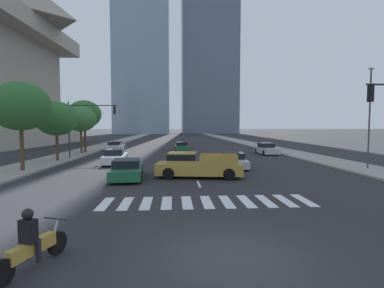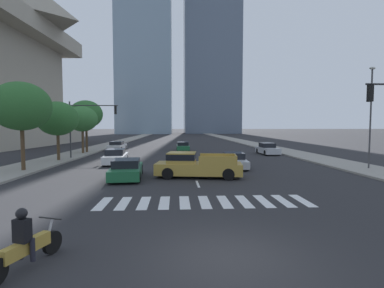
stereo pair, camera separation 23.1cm
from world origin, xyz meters
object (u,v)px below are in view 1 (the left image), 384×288
object	(u,v)px
sedan_white_0	(115,157)
street_lamp_east	(370,110)
motorcycle_lead	(32,245)
sedan_silver_2	(266,149)
street_tree_third	(81,119)
pickup_truck	(195,165)
sedan_green_5	(127,169)
sedan_white_3	(116,146)
traffic_signal_far	(87,119)
street_tree_nearest	(20,106)
street_tree_second	(56,119)
sedan_silver_1	(234,161)
sedan_green_4	(182,147)
street_tree_fourth	(85,114)

from	to	relation	value
sedan_white_0	street_lamp_east	distance (m)	21.48
motorcycle_lead	sedan_silver_2	bearing A→B (deg)	-9.71
sedan_silver_2	street_tree_third	xyz separation A→B (m)	(-22.58, 1.35, 3.68)
pickup_truck	sedan_green_5	size ratio (longest dim) A/B	1.22
sedan_white_3	sedan_green_5	xyz separation A→B (m)	(5.13, -22.12, -0.01)
sedan_white_0	sedan_silver_2	distance (m)	18.44
motorcycle_lead	traffic_signal_far	bearing A→B (deg)	32.22
street_tree_nearest	sedan_silver_2	bearing A→B (deg)	28.46
sedan_green_5	street_tree_second	distance (m)	12.94
sedan_silver_1	sedan_green_4	distance (m)	17.35
sedan_green_5	pickup_truck	bearing A→B (deg)	-93.01
sedan_silver_2	street_tree_nearest	world-z (taller)	street_tree_nearest
street_tree_fourth	street_lamp_east	bearing A→B (deg)	-30.59
sedan_white_0	sedan_green_4	xyz separation A→B (m)	(6.45, 13.99, -0.06)
sedan_silver_1	sedan_green_5	world-z (taller)	sedan_green_5
sedan_green_5	street_tree_fourth	bearing A→B (deg)	19.83
street_tree_fourth	street_tree_second	bearing A→B (deg)	-90.00
sedan_silver_2	sedan_green_5	distance (m)	21.02
sedan_white_3	sedan_green_4	size ratio (longest dim) A/B	1.01
sedan_green_4	street_tree_nearest	world-z (taller)	street_tree_nearest
traffic_signal_far	street_tree_second	xyz separation A→B (m)	(-2.26, -2.12, -0.04)
sedan_silver_1	street_tree_nearest	distance (m)	16.82
street_lamp_east	street_tree_fourth	world-z (taller)	street_lamp_east
traffic_signal_far	street_lamp_east	xyz separation A→B (m)	(24.17, -8.99, 0.46)
sedan_green_5	street_tree_nearest	world-z (taller)	street_tree_nearest
pickup_truck	traffic_signal_far	bearing A→B (deg)	-40.10
sedan_silver_2	street_tree_second	distance (m)	23.60
sedan_white_0	street_tree_third	distance (m)	11.56
sedan_white_0	sedan_silver_2	xyz separation A→B (m)	(16.67, 7.88, 0.01)
street_tree_nearest	street_tree_second	size ratio (longest dim) A/B	1.15
traffic_signal_far	street_tree_third	world-z (taller)	traffic_signal_far
sedan_white_3	street_tree_nearest	world-z (taller)	street_tree_nearest
street_tree_nearest	street_tree_third	bearing A→B (deg)	90.00
sedan_white_0	sedan_green_5	distance (m)	7.75
sedan_green_4	traffic_signal_far	distance (m)	14.58
sedan_silver_2	street_lamp_east	world-z (taller)	street_lamp_east
sedan_silver_1	street_tree_fourth	size ratio (longest dim) A/B	0.73
sedan_white_3	street_tree_fourth	size ratio (longest dim) A/B	0.73
sedan_silver_1	street_tree_second	bearing A→B (deg)	-102.51
traffic_signal_far	street_tree_second	size ratio (longest dim) A/B	1.03
street_tree_second	street_tree_third	distance (m)	7.24
sedan_green_5	street_tree_third	size ratio (longest dim) A/B	0.84
sedan_green_4	street_lamp_east	xyz separation A→B (m)	(14.08, -18.88, 4.09)
street_tree_second	sedan_silver_1	bearing A→B (deg)	-16.88
sedan_green_4	traffic_signal_far	size ratio (longest dim) A/B	0.82
motorcycle_lead	sedan_silver_1	size ratio (longest dim) A/B	0.45
sedan_silver_1	sedan_green_4	xyz separation A→B (m)	(-3.84, 16.92, -0.00)
sedan_white_0	traffic_signal_far	xyz separation A→B (m)	(-3.64, 4.11, 3.56)
sedan_white_3	traffic_signal_far	bearing A→B (deg)	176.43
street_tree_third	motorcycle_lead	bearing A→B (deg)	-74.66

